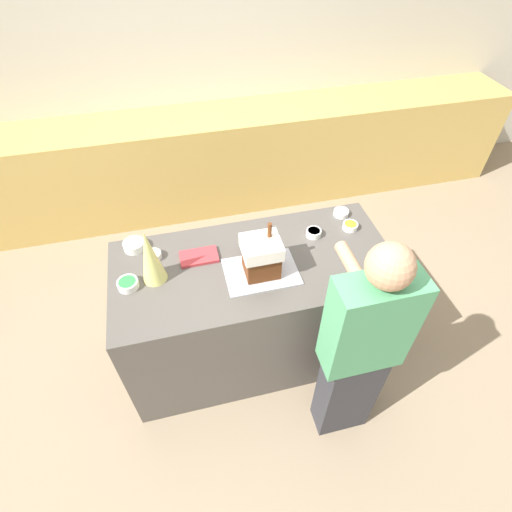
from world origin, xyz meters
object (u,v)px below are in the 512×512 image
object	(u,v)px
gingerbread_house	(261,256)
candy_bowl_far_right	(128,284)
decorative_tree	(150,257)
cookbook	(199,257)
person	(359,352)
candy_bowl_beside_tree	(154,255)
candy_bowl_center_rear	(134,245)
baking_tray	(261,272)
candy_bowl_near_tray_left	(341,213)
candy_bowl_far_left	(350,226)
candy_bowl_behind_tray	(314,233)

from	to	relation	value
gingerbread_house	candy_bowl_far_right	world-z (taller)	gingerbread_house
decorative_tree	candy_bowl_far_right	xyz separation A→B (m)	(-0.15, -0.03, -0.15)
cookbook	person	size ratio (longest dim) A/B	0.15
candy_bowl_beside_tree	candy_bowl_center_rear	world-z (taller)	candy_bowl_center_rear
gingerbread_house	candy_bowl_beside_tree	xyz separation A→B (m)	(-0.59, 0.27, -0.11)
baking_tray	candy_bowl_center_rear	xyz separation A→B (m)	(-0.70, 0.37, 0.02)
baking_tray	candy_bowl_beside_tree	xyz separation A→B (m)	(-0.59, 0.27, 0.02)
candy_bowl_far_right	person	distance (m)	1.30
decorative_tree	candy_bowl_beside_tree	world-z (taller)	decorative_tree
candy_bowl_near_tray_left	candy_bowl_far_left	bearing A→B (deg)	-88.09
candy_bowl_behind_tray	candy_bowl_near_tray_left	size ratio (longest dim) A/B	0.94
baking_tray	person	world-z (taller)	person
candy_bowl_far_left	candy_bowl_center_rear	bearing A→B (deg)	174.08
candy_bowl_far_right	decorative_tree	bearing A→B (deg)	10.71
gingerbread_house	candy_bowl_far_left	world-z (taller)	gingerbread_house
candy_bowl_center_rear	candy_bowl_far_right	world-z (taller)	candy_bowl_center_rear
decorative_tree	candy_bowl_near_tray_left	bearing A→B (deg)	12.50
decorative_tree	candy_bowl_behind_tray	world-z (taller)	decorative_tree
baking_tray	candy_bowl_far_left	distance (m)	0.69
candy_bowl_near_tray_left	candy_bowl_center_rear	bearing A→B (deg)	-179.98
decorative_tree	candy_bowl_far_right	bearing A→B (deg)	-169.29
baking_tray	decorative_tree	bearing A→B (deg)	170.62
candy_bowl_center_rear	decorative_tree	bearing A→B (deg)	-68.61
candy_bowl_near_tray_left	cookbook	bearing A→B (deg)	-169.90
candy_bowl_behind_tray	candy_bowl_far_right	bearing A→B (deg)	-172.31
candy_bowl_center_rear	cookbook	bearing A→B (deg)	-25.06
candy_bowl_far_left	baking_tray	bearing A→B (deg)	-160.29
candy_bowl_behind_tray	cookbook	size ratio (longest dim) A/B	0.42
baking_tray	candy_bowl_far_right	distance (m)	0.75
gingerbread_house	candy_bowl_near_tray_left	world-z (taller)	gingerbread_house
candy_bowl_near_tray_left	cookbook	xyz separation A→B (m)	(-0.98, -0.17, -0.01)
candy_bowl_near_tray_left	candy_bowl_far_right	bearing A→B (deg)	-167.69
candy_bowl_behind_tray	candy_bowl_near_tray_left	world-z (taller)	candy_bowl_behind_tray
candy_bowl_near_tray_left	cookbook	size ratio (longest dim) A/B	0.45
candy_bowl_center_rear	cookbook	world-z (taller)	candy_bowl_center_rear
decorative_tree	person	bearing A→B (deg)	-34.64
gingerbread_house	candy_bowl_far_left	bearing A→B (deg)	19.70
candy_bowl_behind_tray	baking_tray	bearing A→B (deg)	-150.64
gingerbread_house	candy_bowl_far_left	distance (m)	0.70
cookbook	candy_bowl_near_tray_left	bearing A→B (deg)	10.10
baking_tray	candy_bowl_center_rear	size ratio (longest dim) A/B	3.25
decorative_tree	candy_bowl_far_right	distance (m)	0.22
candy_bowl_beside_tree	candy_bowl_near_tray_left	world-z (taller)	candy_bowl_beside_tree
gingerbread_house	decorative_tree	world-z (taller)	decorative_tree
candy_bowl_behind_tray	candy_bowl_beside_tree	bearing A→B (deg)	177.63
candy_bowl_center_rear	person	size ratio (longest dim) A/B	0.08
baking_tray	gingerbread_house	bearing A→B (deg)	30.08
candy_bowl_behind_tray	candy_bowl_far_right	size ratio (longest dim) A/B	0.80
candy_bowl_far_left	candy_bowl_center_rear	distance (m)	1.36
gingerbread_house	candy_bowl_far_right	size ratio (longest dim) A/B	2.77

